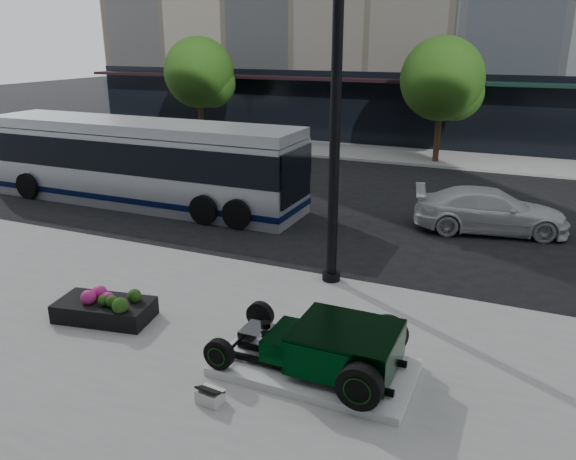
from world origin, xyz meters
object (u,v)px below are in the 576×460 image
at_px(lamppost, 335,128).
at_px(transit_bus, 141,162).
at_px(hot_rod, 334,346).
at_px(white_sedan, 490,211).
at_px(flower_planter, 105,308).

distance_m(lamppost, transit_bus, 9.86).
xyz_separation_m(hot_rod, white_sedan, (1.70, 9.58, -0.04)).
bearing_deg(hot_rod, white_sedan, 79.95).
distance_m(hot_rod, lamppost, 5.11).
height_order(hot_rod, lamppost, lamppost).
xyz_separation_m(hot_rod, lamppost, (-1.40, 3.84, 3.07)).
relative_size(hot_rod, lamppost, 0.41).
distance_m(hot_rod, white_sedan, 9.72).
bearing_deg(lamppost, hot_rod, -69.92).
bearing_deg(transit_bus, white_sedan, 7.96).
distance_m(flower_planter, transit_bus, 9.40).
xyz_separation_m(flower_planter, transit_bus, (-5.05, 7.85, 1.13)).
bearing_deg(flower_planter, hot_rod, -0.88).
bearing_deg(hot_rod, lamppost, 110.08).
xyz_separation_m(lamppost, white_sedan, (3.10, 5.74, -3.11)).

